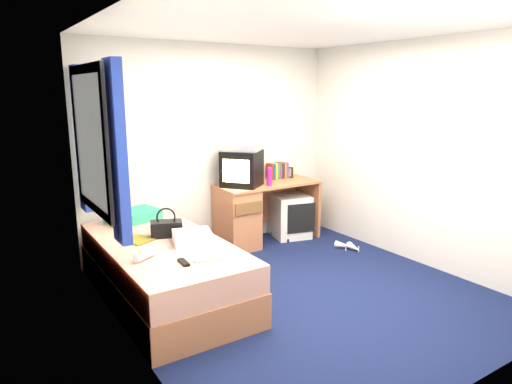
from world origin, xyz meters
TOP-DOWN VIEW (x-y plane):
  - ground at (0.00, 0.00)m, footprint 3.40×3.40m
  - room_shell at (0.00, 0.00)m, footprint 3.40×3.40m
  - bed at (-1.10, 0.59)m, footprint 1.01×2.00m
  - pillow at (-1.11, 1.38)m, footprint 0.57×0.44m
  - desk at (0.34, 1.44)m, footprint 1.30×0.55m
  - storage_cube at (0.96, 1.41)m, footprint 0.53×0.53m
  - crt_tv at (0.25, 1.44)m, footprint 0.57×0.58m
  - vcr at (0.25, 1.44)m, footprint 0.51×0.51m
  - book_row at (0.89, 1.60)m, footprint 0.27×0.13m
  - picture_frame at (1.05, 1.56)m, footprint 0.06×0.12m
  - pink_water_bottle at (0.53, 1.27)m, footprint 0.07×0.07m
  - aerosol_can at (0.48, 1.42)m, footprint 0.06×0.06m
  - handbag at (-1.01, 0.72)m, footprint 0.33×0.25m
  - towel at (-0.89, 0.41)m, footprint 0.39×0.35m
  - magazine at (-1.29, 0.75)m, footprint 0.30×0.34m
  - water_bottle at (-1.39, 0.26)m, footprint 0.21×0.16m
  - colour_swatch_fan at (-0.97, -0.04)m, footprint 0.23×0.10m
  - remote_control at (-1.16, 0.00)m, footprint 0.06×0.16m
  - window_assembly at (-1.55, 0.90)m, footprint 0.11×1.42m
  - white_heels at (1.24, 0.60)m, footprint 0.20×0.36m

SIDE VIEW (x-z plane):
  - ground at x=0.00m, z-range 0.00..0.00m
  - white_heels at x=1.24m, z-range -0.01..0.09m
  - bed at x=-1.10m, z-range 0.00..0.54m
  - storage_cube at x=0.96m, z-range 0.00..0.55m
  - desk at x=0.34m, z-range 0.03..0.78m
  - colour_swatch_fan at x=-0.97m, z-range 0.54..0.55m
  - magazine at x=-1.29m, z-range 0.54..0.55m
  - remote_control at x=-1.16m, z-range 0.54..0.56m
  - water_bottle at x=-1.39m, z-range 0.54..0.61m
  - towel at x=-0.89m, z-range 0.54..0.65m
  - pillow at x=-1.11m, z-range 0.54..0.65m
  - handbag at x=-1.01m, z-range 0.48..0.76m
  - picture_frame at x=1.05m, z-range 0.75..0.89m
  - aerosol_can at x=0.48m, z-range 0.75..0.94m
  - book_row at x=0.89m, z-range 0.75..0.95m
  - pink_water_bottle at x=0.53m, z-range 0.75..0.95m
  - crt_tv at x=0.25m, z-range 0.75..1.17m
  - vcr at x=0.25m, z-range 1.17..1.25m
  - window_assembly at x=-1.55m, z-range 0.72..2.12m
  - room_shell at x=0.00m, z-range -0.25..3.15m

